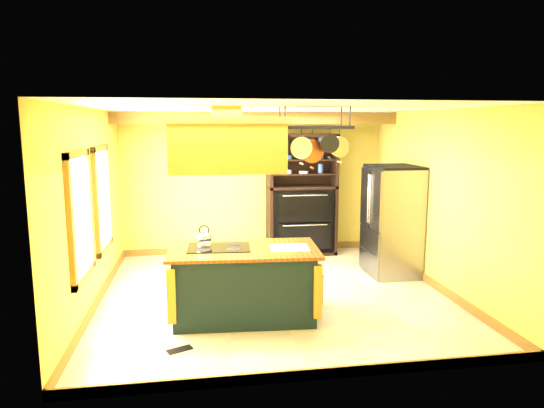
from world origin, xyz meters
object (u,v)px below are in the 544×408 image
object	(u,v)px
range_hood	(227,143)
hutch	(301,208)
pot_rack	(314,136)
refrigerator	(391,223)
kitchen_island	(244,282)

from	to	relation	value
range_hood	hutch	xyz separation A→B (m)	(1.61, 3.05, -1.36)
pot_rack	refrigerator	xyz separation A→B (m)	(1.70, 1.49, -1.47)
range_hood	pot_rack	world-z (taller)	same
range_hood	hutch	world-z (taller)	range_hood
range_hood	refrigerator	bearing A→B (deg)	28.06
range_hood	refrigerator	world-z (taller)	range_hood
pot_rack	hutch	size ratio (longest dim) A/B	0.42
pot_rack	hutch	world-z (taller)	pot_rack
kitchen_island	range_hood	xyz separation A→B (m)	(-0.20, -0.00, 1.78)
kitchen_island	pot_rack	world-z (taller)	pot_rack
kitchen_island	refrigerator	bearing A→B (deg)	33.32
kitchen_island	refrigerator	distance (m)	3.03
refrigerator	hutch	distance (m)	1.96
pot_rack	hutch	distance (m)	3.40
refrigerator	hutch	xyz separation A→B (m)	(-1.20, 1.55, 0.03)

